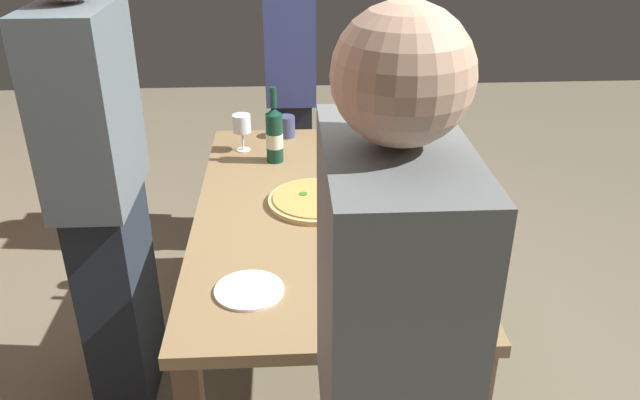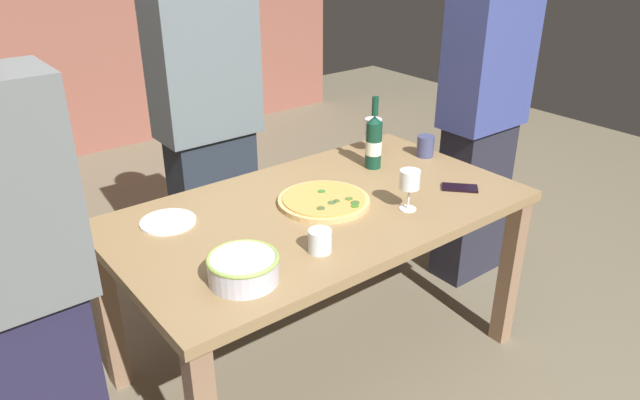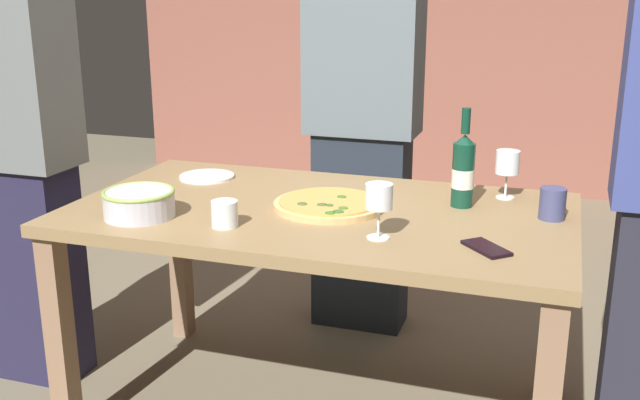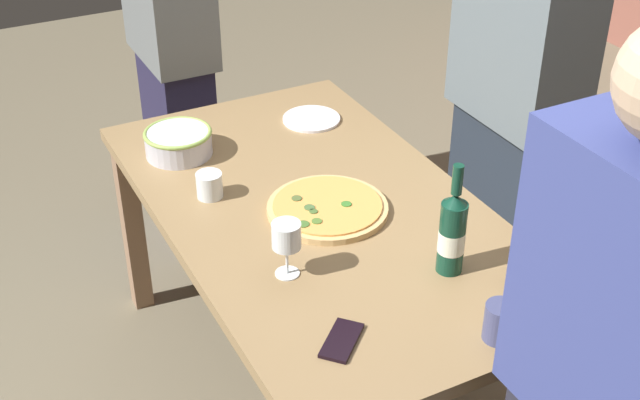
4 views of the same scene
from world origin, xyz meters
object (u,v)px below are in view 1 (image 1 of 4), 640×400
at_px(wine_glass_near_pizza, 242,125).
at_px(cell_phone, 364,147).
at_px(dining_table, 320,229).
at_px(cup_amber, 403,223).
at_px(wine_bottle, 274,134).
at_px(cup_ceramic, 286,126).
at_px(side_plate, 249,290).
at_px(pizza, 317,200).
at_px(person_host, 291,90).
at_px(serving_bowl, 418,269).
at_px(person_guest_left, 102,188).
at_px(wine_glass_by_bottle, 374,149).

distance_m(wine_glass_near_pizza, cell_phone, 0.55).
relative_size(dining_table, cup_amber, 19.97).
distance_m(wine_bottle, wine_glass_near_pizza, 0.19).
distance_m(cup_ceramic, side_plate, 1.24).
xyz_separation_m(pizza, cell_phone, (0.53, -0.24, -0.01)).
height_order(cup_ceramic, person_host, person_host).
distance_m(side_plate, person_host, 1.61).
height_order(serving_bowl, person_guest_left, person_guest_left).
relative_size(wine_bottle, person_host, 0.19).
bearing_deg(dining_table, person_guest_left, 94.86).
height_order(wine_glass_by_bottle, cup_amber, wine_glass_by_bottle).
relative_size(cell_phone, person_guest_left, 0.08).
bearing_deg(cup_amber, wine_glass_by_bottle, 5.13).
height_order(wine_glass_by_bottle, cell_phone, wine_glass_by_bottle).
bearing_deg(person_host, side_plate, -9.93).
bearing_deg(dining_table, serving_bowl, -152.44).
bearing_deg(wine_bottle, wine_glass_by_bottle, -114.62).
bearing_deg(cell_phone, serving_bowl, -40.80).
relative_size(wine_bottle, person_guest_left, 0.19).
bearing_deg(wine_glass_by_bottle, pizza, 133.17).
distance_m(dining_table, serving_bowl, 0.58).
height_order(wine_glass_near_pizza, cup_ceramic, wine_glass_near_pizza).
relative_size(person_host, person_guest_left, 0.98).
relative_size(dining_table, side_plate, 7.86).
bearing_deg(dining_table, wine_bottle, 21.22).
bearing_deg(wine_glass_near_pizza, wine_bottle, -131.81).
xyz_separation_m(serving_bowl, cup_ceramic, (1.22, 0.38, 0.00)).
bearing_deg(wine_glass_by_bottle, cell_phone, -0.00).
height_order(dining_table, pizza, pizza).
xyz_separation_m(person_host, person_guest_left, (-1.14, 0.66, 0.02)).
bearing_deg(wine_glass_near_pizza, cup_ceramic, -51.00).
height_order(serving_bowl, wine_bottle, wine_bottle).
xyz_separation_m(dining_table, person_host, (1.08, 0.09, 0.20)).
xyz_separation_m(wine_glass_near_pizza, side_plate, (-1.08, -0.07, -0.11)).
bearing_deg(pizza, person_guest_left, 97.04).
height_order(pizza, cell_phone, pizza).
bearing_deg(wine_bottle, person_guest_left, 130.15).
bearing_deg(cup_amber, cup_ceramic, 22.64).
bearing_deg(person_host, wine_bottle, -11.50).
height_order(dining_table, wine_bottle, wine_bottle).
bearing_deg(cup_ceramic, cup_amber, -157.36).
height_order(wine_glass_by_bottle, person_guest_left, person_guest_left).
bearing_deg(cell_phone, person_guest_left, -100.53).
height_order(dining_table, wine_glass_near_pizza, wine_glass_near_pizza).
relative_size(dining_table, cup_ceramic, 16.32).
bearing_deg(person_guest_left, wine_bottle, 35.29).
distance_m(wine_bottle, cup_ceramic, 0.30).
xyz_separation_m(serving_bowl, wine_glass_by_bottle, (0.75, 0.04, 0.07)).
xyz_separation_m(pizza, person_host, (1.05, 0.08, 0.10)).
relative_size(pizza, cup_amber, 4.49).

